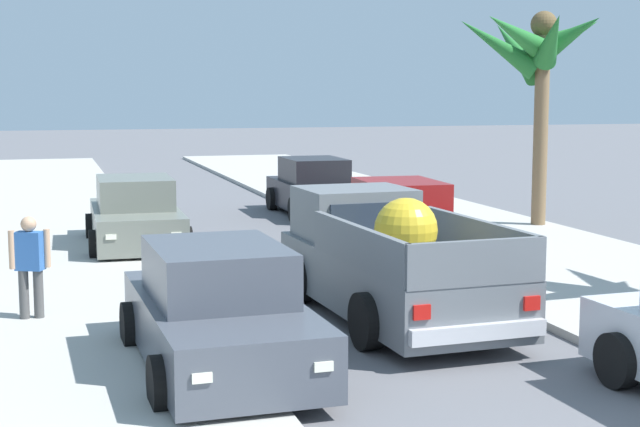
% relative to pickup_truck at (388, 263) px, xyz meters
% --- Properties ---
extents(sidewalk_left, '(5.31, 60.00, 0.12)m').
position_rel_pickup_truck_xyz_m(sidewalk_left, '(-5.20, 4.23, -0.75)').
color(sidewalk_left, '#B2AFA8').
rests_on(sidewalk_left, ground).
extents(sidewalk_right, '(5.31, 60.00, 0.12)m').
position_rel_pickup_truck_xyz_m(sidewalk_right, '(4.52, 4.23, -0.75)').
color(sidewalk_right, '#B2AFA8').
rests_on(sidewalk_right, ground).
extents(curb_left, '(0.16, 60.00, 0.10)m').
position_rel_pickup_truck_xyz_m(curb_left, '(-3.94, 4.23, -0.76)').
color(curb_left, silver).
rests_on(curb_left, ground).
extents(curb_right, '(0.16, 60.00, 0.10)m').
position_rel_pickup_truck_xyz_m(curb_right, '(3.27, 4.23, -0.76)').
color(curb_right, silver).
rests_on(curb_right, ground).
extents(pickup_truck, '(2.39, 5.29, 1.89)m').
position_rel_pickup_truck_xyz_m(pickup_truck, '(0.00, 0.00, 0.00)').
color(pickup_truck, slate).
rests_on(pickup_truck, ground).
extents(car_left_near, '(2.10, 4.29, 1.54)m').
position_rel_pickup_truck_xyz_m(car_left_near, '(-3.01, 7.23, -0.10)').
color(car_left_near, slate).
rests_on(car_left_near, ground).
extents(car_right_near, '(2.11, 4.30, 1.54)m').
position_rel_pickup_truck_xyz_m(car_right_near, '(-2.92, -2.06, -0.10)').
color(car_right_near, '#474C56').
rests_on(car_right_near, ground).
extents(car_left_mid, '(2.21, 4.34, 1.54)m').
position_rel_pickup_truck_xyz_m(car_left_mid, '(2.13, 5.06, -0.10)').
color(car_left_mid, maroon).
rests_on(car_left_mid, ground).
extents(car_right_mid, '(2.06, 4.27, 1.54)m').
position_rel_pickup_truck_xyz_m(car_right_mid, '(2.23, 11.71, -0.10)').
color(car_right_mid, black).
rests_on(car_right_mid, ground).
extents(palm_tree_left_mid, '(3.67, 3.73, 5.29)m').
position_rel_pickup_truck_xyz_m(palm_tree_left_mid, '(6.54, 7.55, 3.52)').
color(palm_tree_left_mid, brown).
rests_on(palm_tree_left_mid, ground).
extents(pedestrian, '(0.57, 0.36, 1.59)m').
position_rel_pickup_truck_xyz_m(pedestrian, '(-5.10, 0.89, 0.10)').
color(pedestrian, '#4C4C4C').
rests_on(pedestrian, ground).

